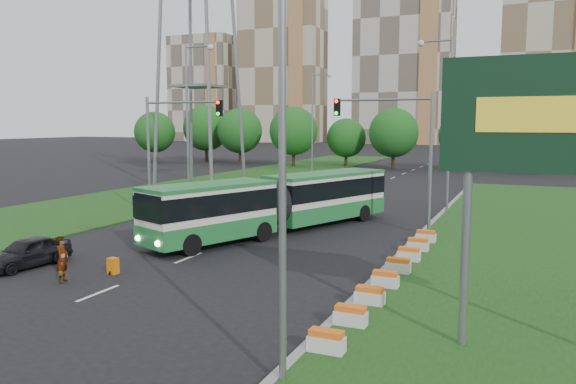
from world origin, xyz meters
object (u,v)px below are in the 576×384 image
at_px(car_left_far, 193,207).
at_px(pedestrian, 62,259).
at_px(billboard, 564,128).
at_px(traffic_mast_median, 402,140).
at_px(traffic_mast_left, 168,137).
at_px(shopping_trolley, 113,266).
at_px(car_left_near, 27,252).
at_px(articulated_bus, 274,203).

xyz_separation_m(car_left_far, pedestrian, (4.05, -15.52, 0.27)).
bearing_deg(billboard, pedestrian, 178.07).
distance_m(traffic_mast_median, traffic_mast_left, 15.19).
height_order(billboard, shopping_trolley, billboard).
xyz_separation_m(traffic_mast_median, car_left_near, (-13.32, -14.22, -4.69)).
bearing_deg(car_left_near, traffic_mast_left, 103.81).
height_order(traffic_mast_left, shopping_trolley, traffic_mast_left).
bearing_deg(articulated_bus, traffic_mast_left, -169.51).
height_order(billboard, pedestrian, billboard).
height_order(traffic_mast_median, articulated_bus, traffic_mast_median).
distance_m(billboard, traffic_mast_left, 27.16).
bearing_deg(car_left_near, pedestrian, -14.23).
distance_m(car_left_far, shopping_trolley, 14.62).
relative_size(car_left_far, shopping_trolley, 5.86).
bearing_deg(traffic_mast_left, pedestrian, -70.55).
relative_size(billboard, pedestrian, 4.31).
bearing_deg(traffic_mast_left, car_left_near, -82.11).
height_order(traffic_mast_median, pedestrian, traffic_mast_median).
bearing_deg(pedestrian, car_left_far, -10.02).
distance_m(traffic_mast_median, pedestrian, 18.93).
xyz_separation_m(billboard, articulated_bus, (-14.21, 13.36, -4.45)).
relative_size(traffic_mast_left, shopping_trolley, 11.75).
bearing_deg(traffic_mast_median, pedestrian, -123.15).
height_order(billboard, traffic_mast_median, same).
xyz_separation_m(traffic_mast_left, car_left_far, (1.04, 1.11, -4.69)).
bearing_deg(shopping_trolley, billboard, -2.46).
bearing_deg(traffic_mast_median, articulated_bus, -158.55).
distance_m(car_left_near, shopping_trolley, 4.27).
relative_size(billboard, traffic_mast_median, 1.00).
relative_size(traffic_mast_left, articulated_bus, 0.47).
bearing_deg(car_left_far, billboard, -29.12).
bearing_deg(shopping_trolley, articulated_bus, 83.52).
bearing_deg(traffic_mast_left, articulated_bus, -11.08).
xyz_separation_m(car_left_near, car_left_far, (-0.79, 14.33, -0.00)).
distance_m(traffic_mast_median, car_left_far, 14.87).
relative_size(billboard, car_left_far, 2.01).
relative_size(articulated_bus, pedestrian, 9.15).
bearing_deg(billboard, traffic_mast_left, 146.45).
bearing_deg(traffic_mast_left, traffic_mast_median, 3.77).
bearing_deg(articulated_bus, shopping_trolley, -80.59).
bearing_deg(shopping_trolley, car_left_near, -166.38).
bearing_deg(car_left_near, articulated_bus, 66.27).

